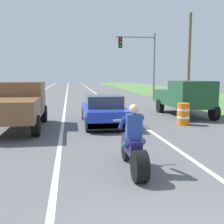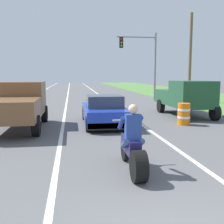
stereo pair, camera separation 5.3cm
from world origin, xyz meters
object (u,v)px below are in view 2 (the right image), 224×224
at_px(motorcycle_with_rider, 133,148).
at_px(traffic_light_mast_near, 144,56).
at_px(construction_barrel_nearest, 184,114).
at_px(pickup_truck_right_shoulder_dark_green, 185,96).
at_px(pickup_truck_left_lane_brown, 19,103).
at_px(sports_car_blue, 104,111).

relative_size(motorcycle_with_rider, traffic_light_mast_near, 0.37).
relative_size(motorcycle_with_rider, construction_barrel_nearest, 2.21).
distance_m(motorcycle_with_rider, traffic_light_mast_near, 19.36).
bearing_deg(traffic_light_mast_near, pickup_truck_right_shoulder_dark_green, -91.05).
xyz_separation_m(pickup_truck_left_lane_brown, traffic_light_mast_near, (8.67, 12.38, 2.82)).
bearing_deg(pickup_truck_right_shoulder_dark_green, motorcycle_with_rider, -119.76).
bearing_deg(sports_car_blue, construction_barrel_nearest, -8.54).
height_order(sports_car_blue, traffic_light_mast_near, traffic_light_mast_near).
height_order(sports_car_blue, construction_barrel_nearest, sports_car_blue).
relative_size(pickup_truck_left_lane_brown, traffic_light_mast_near, 0.80).
xyz_separation_m(sports_car_blue, pickup_truck_right_shoulder_dark_green, (4.82, 2.12, 0.48)).
xyz_separation_m(sports_car_blue, construction_barrel_nearest, (3.64, -0.55, -0.13)).
relative_size(pickup_truck_right_shoulder_dark_green, traffic_light_mast_near, 0.80).
relative_size(sports_car_blue, construction_barrel_nearest, 4.30).
bearing_deg(pickup_truck_right_shoulder_dark_green, construction_barrel_nearest, -113.78).
bearing_deg(construction_barrel_nearest, sports_car_blue, 171.46).
bearing_deg(traffic_light_mast_near, motorcycle_with_rider, -105.44).
xyz_separation_m(motorcycle_with_rider, construction_barrel_nearest, (3.72, 5.90, -0.09)).
bearing_deg(motorcycle_with_rider, pickup_truck_left_lane_brown, 120.96).
relative_size(traffic_light_mast_near, construction_barrel_nearest, 6.00).
xyz_separation_m(pickup_truck_left_lane_brown, construction_barrel_nearest, (7.32, -0.09, -0.60)).
distance_m(sports_car_blue, pickup_truck_right_shoulder_dark_green, 5.28).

